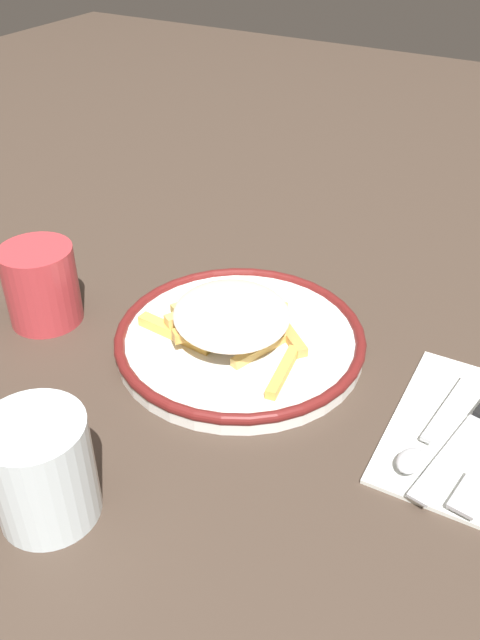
# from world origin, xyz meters

# --- Properties ---
(ground_plane) EXTENTS (2.60, 2.60, 0.00)m
(ground_plane) POSITION_xyz_m (0.00, 0.00, 0.00)
(ground_plane) COLOR #403329
(plate) EXTENTS (0.26, 0.26, 0.02)m
(plate) POSITION_xyz_m (0.00, 0.00, 0.01)
(plate) COLOR white
(plate) RESTS_ON ground_plane
(fries_heap) EXTENTS (0.18, 0.18, 0.04)m
(fries_heap) POSITION_xyz_m (0.01, 0.00, 0.04)
(fries_heap) COLOR gold
(fries_heap) RESTS_ON plate
(napkin) EXTENTS (0.14, 0.20, 0.01)m
(napkin) POSITION_xyz_m (-0.25, 0.01, 0.00)
(napkin) COLOR silver
(napkin) RESTS_ON ground_plane
(spoon) EXTENTS (0.03, 0.15, 0.01)m
(spoon) POSITION_xyz_m (-0.21, 0.04, 0.01)
(spoon) COLOR silver
(spoon) RESTS_ON napkin
(water_glass) EXTENTS (0.08, 0.08, 0.09)m
(water_glass) POSITION_xyz_m (0.03, 0.26, 0.05)
(water_glass) COLOR silver
(water_glass) RESTS_ON ground_plane
(coffee_mug) EXTENTS (0.11, 0.08, 0.09)m
(coffee_mug) POSITION_xyz_m (0.22, 0.06, 0.04)
(coffee_mug) COLOR #B9353B
(coffee_mug) RESTS_ON ground_plane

